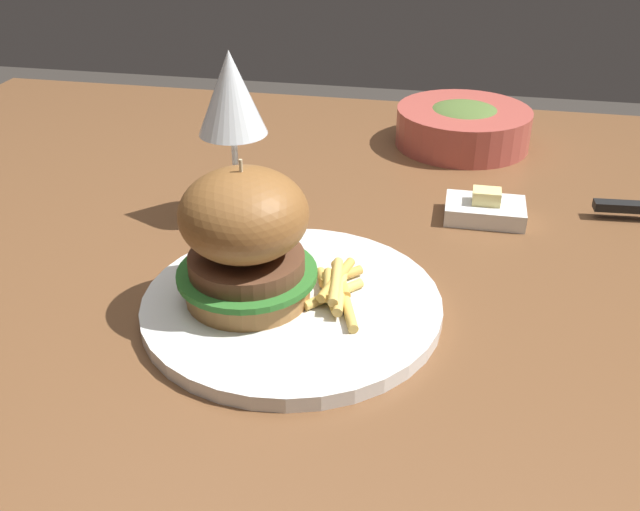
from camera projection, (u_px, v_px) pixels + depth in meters
dining_table at (352, 292)px, 0.82m from camera, size 1.41×0.95×0.74m
main_plate at (292, 305)px, 0.65m from camera, size 0.27×0.27×0.01m
burger_sandwich at (245, 237)px, 0.62m from camera, size 0.13×0.13×0.13m
fries_pile at (337, 287)px, 0.64m from camera, size 0.06×0.10×0.02m
wine_glass at (231, 99)px, 0.75m from camera, size 0.07×0.07×0.19m
butter_dish at (485, 209)px, 0.81m from camera, size 0.09×0.06×0.04m
soup_bowl at (463, 125)px, 1.00m from camera, size 0.19×0.19×0.06m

